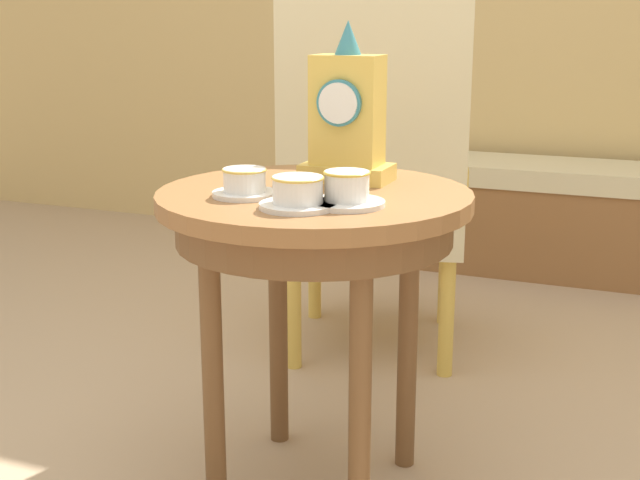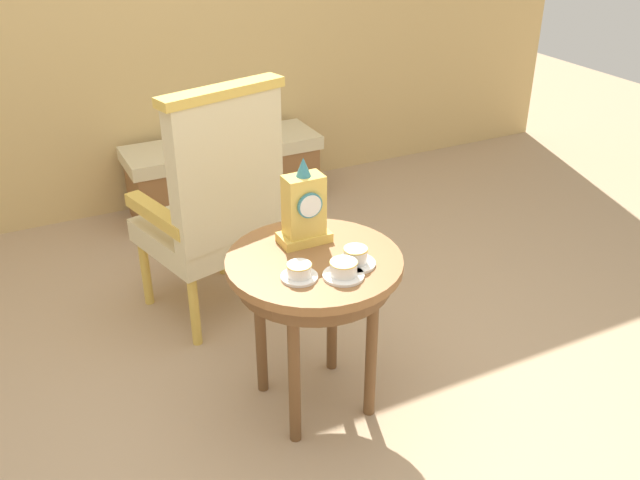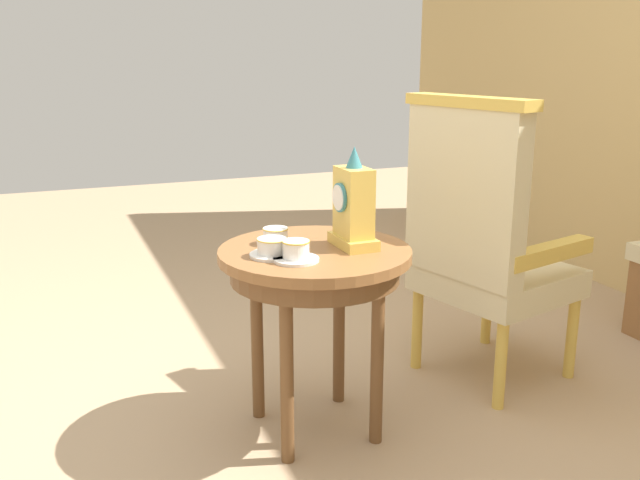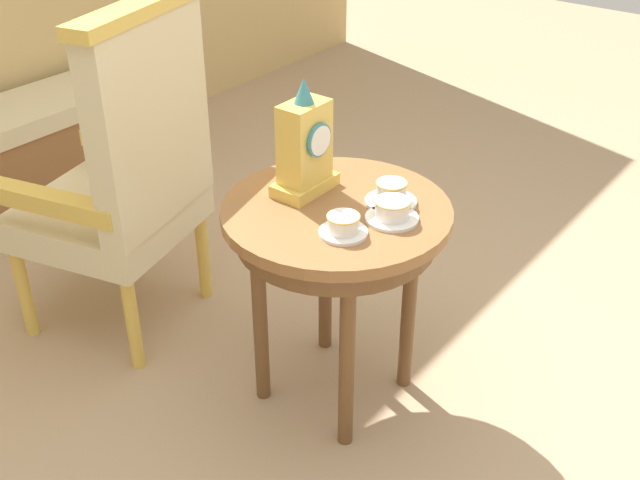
{
  "view_description": "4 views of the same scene",
  "coord_description": "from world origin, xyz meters",
  "px_view_note": "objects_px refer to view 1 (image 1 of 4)",
  "views": [
    {
      "loc": [
        0.69,
        -1.51,
        1.01
      ],
      "look_at": [
        0.02,
        0.16,
        0.54
      ],
      "focal_mm": 48.36,
      "sensor_mm": 36.0,
      "label": 1
    },
    {
      "loc": [
        -0.91,
        -1.86,
        1.9
      ],
      "look_at": [
        0.11,
        0.18,
        0.67
      ],
      "focal_mm": 38.82,
      "sensor_mm": 36.0,
      "label": 2
    },
    {
      "loc": [
        2.12,
        -0.75,
        1.3
      ],
      "look_at": [
        0.08,
        0.08,
        0.7
      ],
      "focal_mm": 39.55,
      "sensor_mm": 36.0,
      "label": 3
    },
    {
      "loc": [
        -1.49,
        -1.05,
        1.71
      ],
      "look_at": [
        -0.01,
        0.1,
        0.57
      ],
      "focal_mm": 44.18,
      "sensor_mm": 36.0,
      "label": 4
    }
  ],
  "objects_px": {
    "teacup_left": "(245,183)",
    "teacup_center": "(347,191)",
    "teacup_right": "(298,194)",
    "armchair": "(374,164)",
    "mantel_clock": "(347,118)",
    "window_bench": "(563,218)",
    "side_table": "(314,231)"
  },
  "relations": [
    {
      "from": "teacup_left",
      "to": "teacup_center",
      "type": "xyz_separation_m",
      "value": [
        0.22,
        -0.01,
        0.0
      ]
    },
    {
      "from": "teacup_left",
      "to": "teacup_center",
      "type": "relative_size",
      "value": 0.89
    },
    {
      "from": "teacup_right",
      "to": "armchair",
      "type": "bearing_deg",
      "value": 99.69
    },
    {
      "from": "mantel_clock",
      "to": "window_bench",
      "type": "height_order",
      "value": "mantel_clock"
    },
    {
      "from": "teacup_center",
      "to": "teacup_left",
      "type": "bearing_deg",
      "value": 178.56
    },
    {
      "from": "teacup_left",
      "to": "teacup_center",
      "type": "distance_m",
      "value": 0.22
    },
    {
      "from": "teacup_right",
      "to": "armchair",
      "type": "distance_m",
      "value": 0.93
    },
    {
      "from": "teacup_left",
      "to": "teacup_right",
      "type": "relative_size",
      "value": 0.89
    },
    {
      "from": "side_table",
      "to": "teacup_left",
      "type": "relative_size",
      "value": 5.15
    },
    {
      "from": "teacup_left",
      "to": "window_bench",
      "type": "xyz_separation_m",
      "value": [
        0.4,
        1.97,
        -0.47
      ]
    },
    {
      "from": "mantel_clock",
      "to": "window_bench",
      "type": "distance_m",
      "value": 1.85
    },
    {
      "from": "armchair",
      "to": "teacup_left",
      "type": "bearing_deg",
      "value": -88.95
    },
    {
      "from": "side_table",
      "to": "armchair",
      "type": "bearing_deg",
      "value": 99.26
    },
    {
      "from": "side_table",
      "to": "teacup_left",
      "type": "xyz_separation_m",
      "value": [
        -0.11,
        -0.1,
        0.11
      ]
    },
    {
      "from": "mantel_clock",
      "to": "side_table",
      "type": "bearing_deg",
      "value": -99.91
    },
    {
      "from": "side_table",
      "to": "teacup_left",
      "type": "bearing_deg",
      "value": -136.49
    },
    {
      "from": "teacup_right",
      "to": "window_bench",
      "type": "height_order",
      "value": "teacup_right"
    },
    {
      "from": "teacup_right",
      "to": "mantel_clock",
      "type": "height_order",
      "value": "mantel_clock"
    },
    {
      "from": "side_table",
      "to": "teacup_center",
      "type": "relative_size",
      "value": 4.58
    },
    {
      "from": "teacup_center",
      "to": "window_bench",
      "type": "xyz_separation_m",
      "value": [
        0.19,
        1.98,
        -0.47
      ]
    },
    {
      "from": "side_table",
      "to": "mantel_clock",
      "type": "bearing_deg",
      "value": 80.09
    },
    {
      "from": "teacup_center",
      "to": "window_bench",
      "type": "bearing_deg",
      "value": 84.58
    },
    {
      "from": "teacup_center",
      "to": "window_bench",
      "type": "relative_size",
      "value": 0.12
    },
    {
      "from": "teacup_center",
      "to": "armchair",
      "type": "distance_m",
      "value": 0.89
    },
    {
      "from": "teacup_right",
      "to": "mantel_clock",
      "type": "bearing_deg",
      "value": 92.14
    },
    {
      "from": "teacup_left",
      "to": "armchair",
      "type": "xyz_separation_m",
      "value": [
        -0.02,
        0.85,
        -0.1
      ]
    },
    {
      "from": "teacup_left",
      "to": "teacup_center",
      "type": "bearing_deg",
      "value": -1.44
    },
    {
      "from": "teacup_right",
      "to": "teacup_center",
      "type": "height_order",
      "value": "teacup_center"
    },
    {
      "from": "teacup_right",
      "to": "window_bench",
      "type": "bearing_deg",
      "value": 82.59
    },
    {
      "from": "teacup_left",
      "to": "mantel_clock",
      "type": "xyz_separation_m",
      "value": [
        0.13,
        0.23,
        0.11
      ]
    },
    {
      "from": "side_table",
      "to": "teacup_center",
      "type": "xyz_separation_m",
      "value": [
        0.11,
        -0.11,
        0.11
      ]
    },
    {
      "from": "teacup_left",
      "to": "window_bench",
      "type": "height_order",
      "value": "teacup_left"
    }
  ]
}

